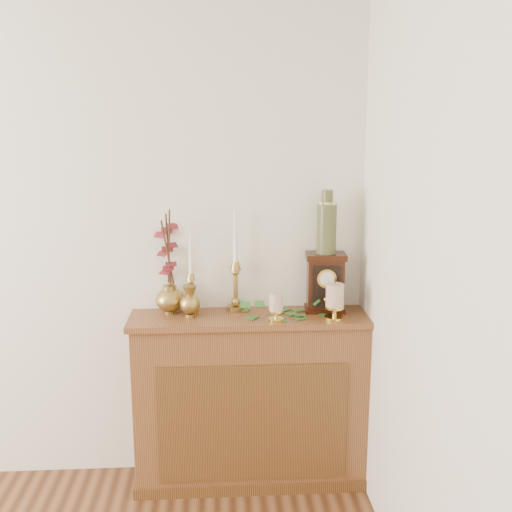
{
  "coord_description": "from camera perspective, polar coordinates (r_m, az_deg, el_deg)",
  "views": [
    {
      "loc": [
        1.25,
        -0.83,
        1.87
      ],
      "look_at": [
        1.43,
        2.05,
        1.25
      ],
      "focal_mm": 42.0,
      "sensor_mm": 36.0,
      "label": 1
    }
  ],
  "objects": [
    {
      "name": "pillar_candle_left",
      "position": [
        2.97,
        1.92,
        -4.74
      ],
      "size": [
        0.08,
        0.08,
        0.15
      ],
      "rotation": [
        0.0,
        0.0,
        0.27
      ],
      "color": "gold",
      "rests_on": "console_shelf"
    },
    {
      "name": "ceramic_vase",
      "position": [
        3.07,
        6.74,
        2.93
      ],
      "size": [
        0.1,
        0.1,
        0.33
      ],
      "rotation": [
        0.0,
        0.0,
        -0.06
      ],
      "color": "#1B3628",
      "rests_on": "mantel_clock"
    },
    {
      "name": "bud_vase",
      "position": [
        3.05,
        -6.31,
        -4.36
      ],
      "size": [
        0.1,
        0.1,
        0.16
      ],
      "rotation": [
        0.0,
        0.0,
        0.38
      ],
      "color": "#B59448",
      "rests_on": "console_shelf"
    },
    {
      "name": "console_shelf",
      "position": [
        3.26,
        -0.51,
        -13.94
      ],
      "size": [
        1.24,
        0.34,
        0.93
      ],
      "color": "brown",
      "rests_on": "ground"
    },
    {
      "name": "ivy_garland",
      "position": [
        3.08,
        2.51,
        -5.43
      ],
      "size": [
        0.52,
        0.23,
        0.09
      ],
      "rotation": [
        0.0,
        0.0,
        -0.14
      ],
      "color": "#2E6225",
      "rests_on": "console_shelf"
    },
    {
      "name": "pillar_candle_right",
      "position": [
        3.01,
        7.51,
        -4.17
      ],
      "size": [
        0.1,
        0.1,
        0.2
      ],
      "rotation": [
        0.0,
        0.0,
        0.16
      ],
      "color": "gold",
      "rests_on": "console_shelf"
    },
    {
      "name": "mantel_clock",
      "position": [
        3.13,
        6.61,
        -2.56
      ],
      "size": [
        0.21,
        0.16,
        0.31
      ],
      "rotation": [
        0.0,
        0.0,
        -0.06
      ],
      "color": "#33150A",
      "rests_on": "console_shelf"
    },
    {
      "name": "ginger_jar",
      "position": [
        3.13,
        -8.35,
        -0.85
      ],
      "size": [
        0.22,
        0.24,
        0.55
      ],
      "rotation": [
        0.0,
        0.0,
        -0.22
      ],
      "color": "#B59448",
      "rests_on": "console_shelf"
    },
    {
      "name": "candlestick_center",
      "position": [
        3.12,
        -1.96,
        -2.09
      ],
      "size": [
        0.09,
        0.09,
        0.54
      ],
      "rotation": [
        0.0,
        0.0,
        0.33
      ],
      "color": "#B59448",
      "rests_on": "console_shelf"
    },
    {
      "name": "candlestick_left",
      "position": [
        3.1,
        -6.21,
        -2.91
      ],
      "size": [
        0.07,
        0.07,
        0.43
      ],
      "rotation": [
        0.0,
        0.0,
        0.33
      ],
      "color": "#B59448",
      "rests_on": "console_shelf"
    }
  ]
}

